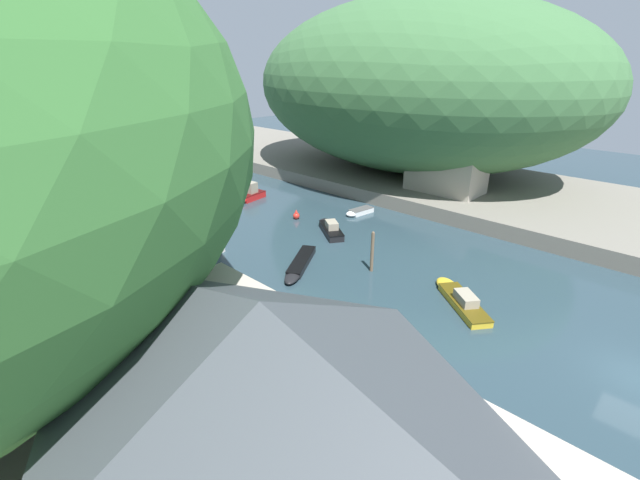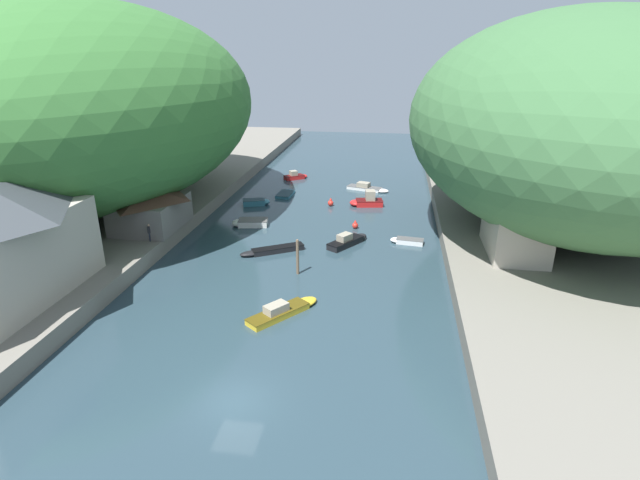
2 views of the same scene
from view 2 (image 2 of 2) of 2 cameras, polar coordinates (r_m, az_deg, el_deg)
water_surface at (r=55.49m, az=-0.28°, el=1.74°), size 130.00×130.00×0.00m
left_bank at (r=63.39m, az=-22.38°, el=3.32°), size 22.00×120.00×1.48m
right_bank at (r=56.98m, az=24.42°, el=1.10°), size 22.00×120.00×1.48m
hillside_left at (r=61.72m, az=-24.83°, el=13.69°), size 33.94×47.52×21.89m
hillside_right at (r=54.62m, az=27.39°, el=11.85°), size 31.79×44.51×20.58m
boathouse_shed at (r=52.43m, az=-18.86°, el=3.61°), size 6.22×7.83×4.20m
right_bank_cottage at (r=46.54m, az=21.54°, el=1.67°), size 4.96×8.32×5.09m
boat_far_right_bank at (r=69.48m, az=5.52°, el=5.93°), size 6.10×3.44×1.02m
boat_moored_right at (r=67.21m, az=-3.88°, el=5.35°), size 2.09×4.37×0.38m
boat_small_dinghy at (r=49.94m, az=3.31°, el=-0.06°), size 4.05×5.12×1.28m
boat_cabin_cruiser at (r=37.28m, az=-4.11°, el=-7.98°), size 4.94×5.75×1.07m
boat_white_cruiser at (r=63.10m, az=-7.20°, el=4.32°), size 3.66×2.49×0.70m
boat_red_skiff at (r=48.07m, az=-5.71°, el=-1.19°), size 5.97×4.17×0.51m
boat_far_upstream at (r=50.92m, az=9.79°, el=-0.09°), size 3.43×1.55×0.52m
boat_navy_launch at (r=75.42m, az=-2.74°, el=7.29°), size 3.73×3.23×1.27m
boat_mid_channel at (r=62.52m, az=5.31°, el=4.45°), size 4.32×2.52×1.92m
boat_open_rowboat at (r=55.75m, az=-8.15°, el=1.99°), size 4.20×2.54×0.69m
mooring_post_middle at (r=42.97m, az=-2.58°, el=-1.91°), size 0.25×0.25×3.23m
channel_buoy_near at (r=54.40m, az=4.05°, el=1.72°), size 0.66×0.66×0.99m
channel_buoy_far at (r=62.12m, az=1.23°, el=4.29°), size 0.72×0.72×1.08m
person_on_quay at (r=49.03m, az=-18.92°, el=0.94°), size 0.24×0.39×1.69m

